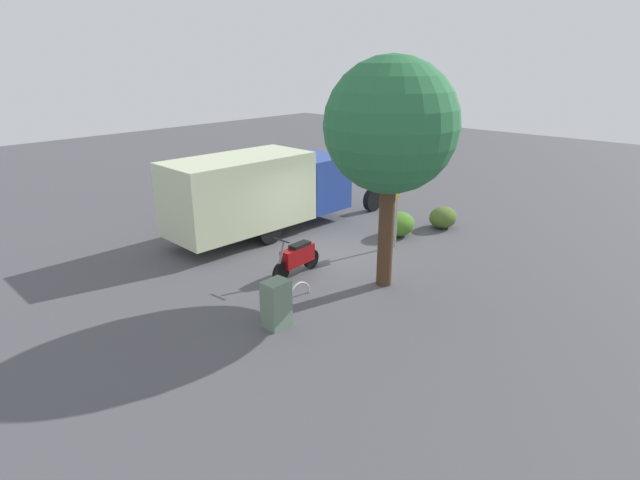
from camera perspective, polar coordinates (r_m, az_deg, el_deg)
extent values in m
plane|color=#4A4A4F|center=(15.33, 1.66, -1.82)|extent=(60.00, 60.00, 0.00)
cylinder|color=black|center=(16.29, -5.76, 1.10)|extent=(0.91, 0.29, 0.90)
cylinder|color=black|center=(17.73, -9.70, 2.48)|extent=(0.91, 0.29, 0.90)
cylinder|color=black|center=(19.88, 5.99, 4.58)|extent=(0.91, 0.29, 0.90)
cylinder|color=black|center=(21.08, 1.96, 5.56)|extent=(0.91, 0.29, 0.90)
cube|color=beige|center=(16.45, -9.10, 5.32)|extent=(4.86, 2.41, 2.30)
cube|color=#26419A|center=(18.62, -0.66, 6.65)|extent=(1.89, 2.18, 1.90)
cube|color=black|center=(18.49, -0.66, 8.46)|extent=(1.91, 2.02, 0.60)
cylinder|color=black|center=(13.52, -4.44, -3.68)|extent=(0.56, 0.13, 0.56)
cylinder|color=black|center=(14.37, -1.01, -2.15)|extent=(0.56, 0.13, 0.56)
cube|color=maroon|center=(13.86, -2.55, -1.76)|extent=(1.11, 0.37, 0.48)
cube|color=black|center=(13.84, -2.29, -0.61)|extent=(0.65, 0.31, 0.12)
cylinder|color=slate|center=(13.34, -4.36, -1.45)|extent=(0.29, 0.08, 0.69)
cylinder|color=black|center=(13.22, -4.40, -0.04)|extent=(0.07, 0.55, 0.04)
cylinder|color=#9E9EA3|center=(15.84, 8.67, 3.75)|extent=(0.08, 0.08, 2.65)
cylinder|color=red|center=(15.56, 8.95, 7.75)|extent=(0.71, 0.32, 0.76)
cube|color=yellow|center=(15.70, 8.83, 5.47)|extent=(0.33, 0.33, 0.44)
cylinder|color=#47301E|center=(13.05, 7.48, 1.09)|extent=(0.40, 0.40, 3.01)
sphere|color=#286A3D|center=(12.45, 8.04, 12.71)|extent=(3.28, 3.28, 3.28)
cube|color=slate|center=(11.29, -4.98, -7.21)|extent=(0.57, 0.46, 1.10)
torus|color=#B7B7BC|center=(12.74, -2.40, -6.56)|extent=(0.85, 0.10, 0.85)
ellipsoid|color=#4A6427|center=(18.31, 13.76, 2.51)|extent=(1.10, 0.90, 0.75)
ellipsoid|color=#427622|center=(17.14, 8.88, 1.79)|extent=(1.21, 0.99, 0.82)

